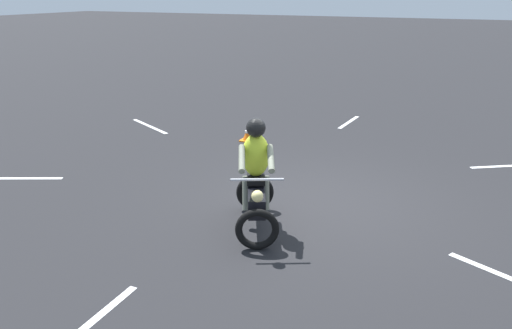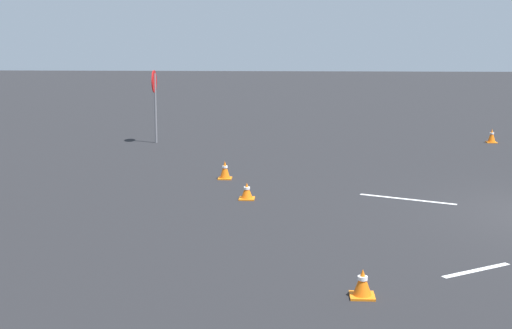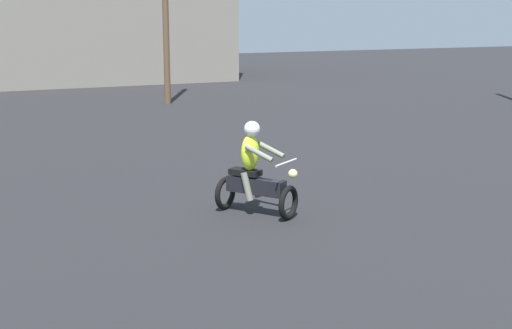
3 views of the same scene
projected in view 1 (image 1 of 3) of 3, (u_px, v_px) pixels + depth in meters
The scene contains 8 objects.
ground_plane at pixel (324, 204), 8.26m from camera, with size 120.00×120.00×0.00m, color black.
motorcycle_rider_foreground at pixel (256, 182), 7.22m from camera, with size 1.52×1.16×1.66m.
traffic_cone_near_right at pixel (248, 134), 11.65m from camera, with size 0.32×0.32×0.33m.
lane_stripe_e at pixel (89, 325), 5.27m from camera, with size 0.10×1.55×0.01m, color silver.
lane_stripe_nw at pixel (500, 166), 10.00m from camera, with size 0.10×1.27×0.01m, color silver.
lane_stripe_w at pixel (349, 122), 13.34m from camera, with size 0.10×1.47×0.01m, color silver.
lane_stripe_sw at pixel (150, 126), 12.94m from camera, with size 0.10×1.81×0.01m, color silver.
lane_stripe_se at pixel (11, 178), 9.36m from camera, with size 0.10×1.92×0.01m, color silver.
Camera 1 is at (7.35, 2.15, 3.35)m, focal length 35.00 mm.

